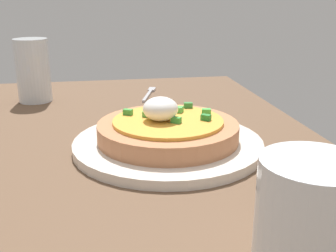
{
  "coord_description": "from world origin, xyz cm",
  "views": [
    {
      "loc": [
        -46.34,
        -0.53,
        23.58
      ],
      "look_at": [
        5.72,
        -9.36,
        6.24
      ],
      "focal_mm": 43.35,
      "sensor_mm": 36.0,
      "label": 1
    }
  ],
  "objects_px": {
    "cup_near": "(33,74)",
    "cup_far": "(308,229)",
    "pizza": "(168,129)",
    "fork": "(149,93)",
    "plate": "(168,144)"
  },
  "relations": [
    {
      "from": "pizza",
      "to": "cup_near",
      "type": "bearing_deg",
      "value": 35.59
    },
    {
      "from": "cup_near",
      "to": "cup_far",
      "type": "height_order",
      "value": "cup_near"
    },
    {
      "from": "pizza",
      "to": "fork",
      "type": "bearing_deg",
      "value": -2.54
    },
    {
      "from": "plate",
      "to": "cup_near",
      "type": "relative_size",
      "value": 2.12
    },
    {
      "from": "pizza",
      "to": "cup_far",
      "type": "height_order",
      "value": "cup_far"
    },
    {
      "from": "cup_near",
      "to": "fork",
      "type": "xyz_separation_m",
      "value": [
        0.02,
        -0.23,
        -0.05
      ]
    },
    {
      "from": "plate",
      "to": "cup_far",
      "type": "relative_size",
      "value": 2.67
    },
    {
      "from": "cup_far",
      "to": "plate",
      "type": "bearing_deg",
      "value": 10.65
    },
    {
      "from": "plate",
      "to": "fork",
      "type": "xyz_separation_m",
      "value": [
        0.32,
        -0.01,
        -0.0
      ]
    },
    {
      "from": "pizza",
      "to": "cup_far",
      "type": "relative_size",
      "value": 1.98
    },
    {
      "from": "cup_near",
      "to": "fork",
      "type": "relative_size",
      "value": 1.04
    },
    {
      "from": "cup_far",
      "to": "fork",
      "type": "relative_size",
      "value": 0.83
    },
    {
      "from": "cup_near",
      "to": "cup_far",
      "type": "relative_size",
      "value": 1.26
    },
    {
      "from": "cup_near",
      "to": "fork",
      "type": "height_order",
      "value": "cup_near"
    },
    {
      "from": "cup_near",
      "to": "cup_far",
      "type": "distance_m",
      "value": 0.65
    }
  ]
}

